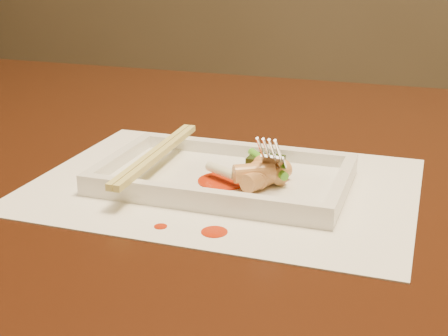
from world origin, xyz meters
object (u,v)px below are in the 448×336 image
(plate_base, at_px, (224,180))
(chopstick_a, at_px, (153,153))
(table, at_px, (188,217))
(placemat, at_px, (224,184))
(fork, at_px, (295,111))

(plate_base, distance_m, chopstick_a, 0.08)
(table, bearing_deg, plate_base, -52.27)
(chopstick_a, bearing_deg, placemat, 0.00)
(plate_base, bearing_deg, chopstick_a, 180.00)
(plate_base, bearing_deg, fork, 14.42)
(plate_base, relative_size, chopstick_a, 1.21)
(placemat, xyz_separation_m, chopstick_a, (-0.08, 0.00, 0.03))
(table, height_order, chopstick_a, chopstick_a)
(chopstick_a, height_order, fork, fork)
(chopstick_a, bearing_deg, plate_base, 0.00)
(table, distance_m, placemat, 0.18)
(chopstick_a, relative_size, fork, 1.53)
(placemat, distance_m, fork, 0.11)
(chopstick_a, bearing_deg, table, 94.75)
(table, distance_m, chopstick_a, 0.17)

